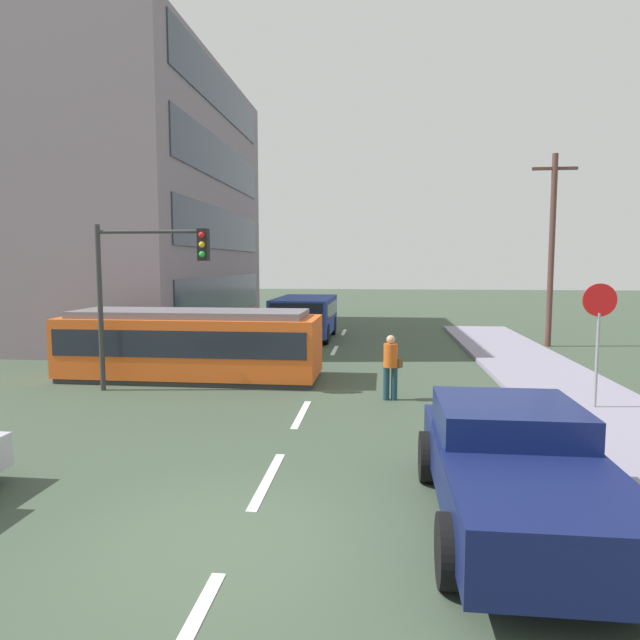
{
  "coord_description": "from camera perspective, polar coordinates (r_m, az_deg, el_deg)",
  "views": [
    {
      "loc": [
        1.76,
        -6.68,
        3.48
      ],
      "look_at": [
        0.19,
        8.32,
        1.96
      ],
      "focal_mm": 31.79,
      "sensor_mm": 36.0,
      "label": 1
    }
  ],
  "objects": [
    {
      "name": "lane_stripe_1",
      "position": [
        9.52,
        -5.28,
        -15.7
      ],
      "size": [
        0.16,
        2.4,
        0.01
      ],
      "primitive_type": "cube",
      "color": "silver",
      "rests_on": "ground"
    },
    {
      "name": "pedestrian_crossing",
      "position": [
        14.52,
        7.15,
        -4.36
      ],
      "size": [
        0.5,
        0.36,
        1.67
      ],
      "color": "#193943",
      "rests_on": "ground"
    },
    {
      "name": "utility_pole_mid",
      "position": [
        25.49,
        22.29,
        6.81
      ],
      "size": [
        1.8,
        0.24,
        7.94
      ],
      "color": "brown",
      "rests_on": "ground"
    },
    {
      "name": "city_bus",
      "position": [
        26.07,
        -1.53,
        0.48
      ],
      "size": [
        2.59,
        5.33,
        1.92
      ],
      "color": "navy",
      "rests_on": "ground"
    },
    {
      "name": "lane_stripe_2",
      "position": [
        13.27,
        -1.87,
        -9.45
      ],
      "size": [
        0.16,
        2.4,
        0.01
      ],
      "primitive_type": "cube",
      "color": "silver",
      "rests_on": "ground"
    },
    {
      "name": "sidewalk_curb_right",
      "position": [
        14.07,
        27.12,
        -8.93
      ],
      "size": [
        3.2,
        36.0,
        0.14
      ],
      "primitive_type": "cube",
      "color": "gray",
      "rests_on": "ground"
    },
    {
      "name": "traffic_light_mast",
      "position": [
        15.87,
        -17.19,
        4.5
      ],
      "size": [
        3.12,
        0.33,
        4.51
      ],
      "color": "#333333",
      "rests_on": "ground"
    },
    {
      "name": "corner_building",
      "position": [
        31.67,
        -24.85,
        10.5
      ],
      "size": [
        16.95,
        16.35,
        12.8
      ],
      "color": "gray",
      "rests_on": "ground"
    },
    {
      "name": "lane_stripe_4",
      "position": [
        28.66,
        2.42,
        -1.24
      ],
      "size": [
        0.16,
        2.4,
        0.01
      ],
      "primitive_type": "cube",
      "color": "silver",
      "rests_on": "ground"
    },
    {
      "name": "lane_stripe_3",
      "position": [
        22.73,
        1.47,
        -3.06
      ],
      "size": [
        0.16,
        2.4,
        0.01
      ],
      "primitive_type": "cube",
      "color": "silver",
      "rests_on": "ground"
    },
    {
      "name": "stop_sign",
      "position": [
        14.5,
        26.26,
        0.06
      ],
      "size": [
        0.76,
        0.07,
        2.88
      ],
      "color": "gray",
      "rests_on": "sidewalk_curb_right"
    },
    {
      "name": "streetcar_tram",
      "position": [
        17.5,
        -12.83,
        -2.3
      ],
      "size": [
        7.7,
        2.61,
        2.08
      ],
      "color": "#E2581C",
      "rests_on": "ground"
    },
    {
      "name": "pickup_truck_parked",
      "position": [
        8.11,
        19.02,
        -13.87
      ],
      "size": [
        2.3,
        5.01,
        1.55
      ],
      "color": "#0F1846",
      "rests_on": "ground"
    },
    {
      "name": "parked_sedan_far",
      "position": [
        28.07,
        -8.19,
        -0.17
      ],
      "size": [
        2.03,
        4.05,
        1.19
      ],
      "color": "beige",
      "rests_on": "ground"
    },
    {
      "name": "parked_sedan_mid",
      "position": [
        21.78,
        -13.39,
        -1.96
      ],
      "size": [
        1.96,
        4.01,
        1.19
      ],
      "color": "beige",
      "rests_on": "ground"
    },
    {
      "name": "ground_plane",
      "position": [
        17.13,
        -0.04,
        -5.98
      ],
      "size": [
        120.0,
        120.0,
        0.0
      ],
      "primitive_type": "plane",
      "color": "#3B4A39"
    }
  ]
}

